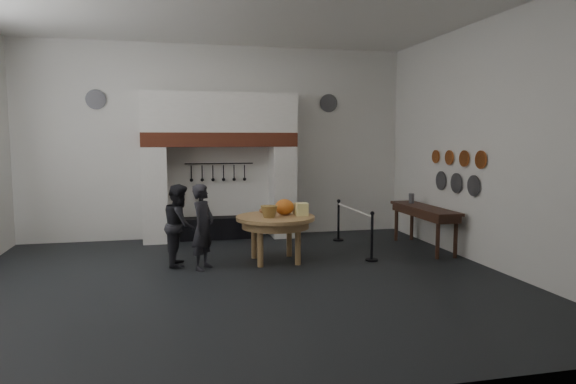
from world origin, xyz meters
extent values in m
cube|color=black|center=(0.00, 0.00, 0.00)|extent=(9.00, 8.00, 0.02)
cube|color=silver|center=(0.00, 4.00, 2.25)|extent=(9.00, 0.02, 4.50)
cube|color=silver|center=(0.00, -4.00, 2.25)|extent=(9.00, 0.02, 4.50)
cube|color=silver|center=(4.50, 0.00, 2.25)|extent=(0.02, 8.00, 4.50)
cube|color=silver|center=(-1.48, 3.65, 1.07)|extent=(0.55, 0.70, 2.15)
cube|color=silver|center=(1.48, 3.65, 1.07)|extent=(0.55, 0.70, 2.15)
cube|color=#9E442B|center=(0.00, 3.65, 2.31)|extent=(3.50, 0.72, 0.32)
cube|color=silver|center=(0.00, 3.65, 2.92)|extent=(3.50, 0.70, 0.90)
cube|color=black|center=(0.00, 3.72, 0.25)|extent=(1.90, 0.45, 0.50)
cylinder|color=black|center=(0.00, 3.92, 1.75)|extent=(1.60, 0.02, 0.02)
cylinder|color=tan|center=(0.79, 1.21, 0.84)|extent=(1.75, 1.75, 0.07)
ellipsoid|color=orange|center=(0.99, 1.31, 1.03)|extent=(0.36, 0.36, 0.31)
cube|color=#FFF698|center=(1.29, 1.16, 0.99)|extent=(0.22, 0.22, 0.24)
cube|color=#E2C987|center=(1.27, 1.46, 0.97)|extent=(0.18, 0.18, 0.20)
cone|color=olive|center=(0.64, 1.06, 0.98)|extent=(0.38, 0.38, 0.22)
ellipsoid|color=#935534|center=(0.69, 1.56, 0.94)|extent=(0.31, 0.18, 0.13)
imported|color=black|center=(-0.58, 0.94, 0.77)|extent=(0.59, 0.67, 1.54)
imported|color=black|center=(-0.98, 1.34, 0.75)|extent=(0.62, 0.77, 1.51)
cube|color=#361E13|center=(4.10, 1.62, 0.87)|extent=(0.55, 2.20, 0.06)
cylinder|color=#545459|center=(4.10, 2.22, 1.01)|extent=(0.12, 0.12, 0.22)
cylinder|color=#C6662D|center=(4.46, 0.20, 1.95)|extent=(0.03, 0.34, 0.34)
cylinder|color=#C6662D|center=(4.46, 0.75, 1.95)|extent=(0.03, 0.32, 0.32)
cylinder|color=#C6662D|center=(4.46, 1.30, 1.95)|extent=(0.03, 0.30, 0.30)
cylinder|color=#C6662D|center=(4.46, 1.85, 1.95)|extent=(0.03, 0.28, 0.28)
cylinder|color=#4C4C51|center=(4.46, 0.40, 1.45)|extent=(0.03, 0.40, 0.40)
cylinder|color=#4C4C51|center=(4.46, 1.00, 1.45)|extent=(0.03, 0.40, 0.40)
cylinder|color=#4C4C51|center=(4.46, 1.60, 1.45)|extent=(0.03, 0.40, 0.40)
cylinder|color=#4C4C51|center=(-2.70, 3.96, 3.20)|extent=(0.44, 0.03, 0.44)
cylinder|color=#4C4C51|center=(2.70, 3.96, 3.20)|extent=(0.44, 0.03, 0.44)
cylinder|color=black|center=(2.61, 0.84, 0.45)|extent=(0.05, 0.05, 0.90)
cylinder|color=black|center=(2.61, 2.84, 0.45)|extent=(0.05, 0.05, 0.90)
cylinder|color=silver|center=(2.61, 1.84, 0.85)|extent=(0.04, 2.00, 0.04)
camera|label=1|loc=(-1.13, -8.22, 2.34)|focal=32.00mm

